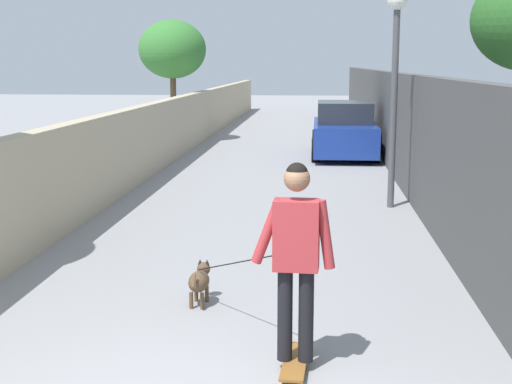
# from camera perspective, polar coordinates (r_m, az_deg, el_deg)

# --- Properties ---
(ground_plane) EXTENTS (80.00, 80.00, 0.00)m
(ground_plane) POSITION_cam_1_polar(r_m,az_deg,el_deg) (18.64, 1.79, 2.33)
(ground_plane) COLOR gray
(wall_left) EXTENTS (48.00, 0.30, 1.66)m
(wall_left) POSITION_cam_1_polar(r_m,az_deg,el_deg) (16.99, -8.50, 4.27)
(wall_left) COLOR tan
(wall_left) RESTS_ON ground
(fence_right) EXTENTS (48.00, 0.30, 2.38)m
(fence_right) POSITION_cam_1_polar(r_m,az_deg,el_deg) (16.60, 11.60, 5.28)
(fence_right) COLOR #4C4C4C
(fence_right) RESTS_ON ground
(tree_left_mid) EXTENTS (2.23, 2.23, 4.02)m
(tree_left_mid) POSITION_cam_1_polar(r_m,az_deg,el_deg) (23.92, -6.77, 11.33)
(tree_left_mid) COLOR brown
(tree_left_mid) RESTS_ON ground
(lamp_post) EXTENTS (0.36, 0.36, 3.87)m
(lamp_post) POSITION_cam_1_polar(r_m,az_deg,el_deg) (12.93, 11.19, 10.54)
(lamp_post) COLOR #4C4C51
(lamp_post) RESTS_ON ground
(skateboard) EXTENTS (0.81, 0.24, 0.08)m
(skateboard) POSITION_cam_1_polar(r_m,az_deg,el_deg) (6.26, 3.17, -13.51)
(skateboard) COLOR brown
(skateboard) RESTS_ON ground
(person_skateboarder) EXTENTS (0.24, 0.71, 1.72)m
(person_skateboarder) POSITION_cam_1_polar(r_m,az_deg,el_deg) (5.92, 3.26, -4.44)
(person_skateboarder) COLOR black
(person_skateboarder) RESTS_ON skateboard
(dog) EXTENTS (1.88, 1.22, 1.06)m
(dog) POSITION_cam_1_polar(r_m,az_deg,el_deg) (7.76, -4.54, -7.10)
(dog) COLOR brown
(dog) RESTS_ON ground
(car_near) EXTENTS (4.05, 1.80, 1.54)m
(car_near) POSITION_cam_1_polar(r_m,az_deg,el_deg) (20.13, 7.13, 4.90)
(car_near) COLOR navy
(car_near) RESTS_ON ground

